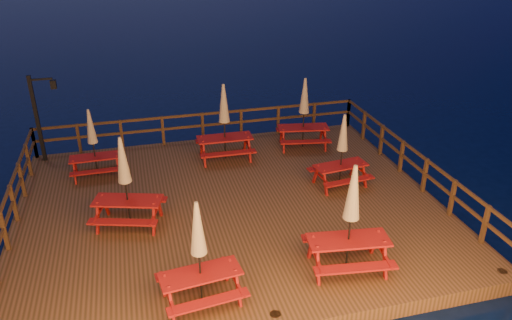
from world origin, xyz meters
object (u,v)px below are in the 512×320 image
object	(u,v)px
lamp_post	(41,111)
picnic_table_0	(342,149)
picnic_table_2	(304,112)
picnic_table_1	(93,142)

from	to	relation	value
lamp_post	picnic_table_0	size ratio (longest dim) A/B	1.28
lamp_post	picnic_table_2	size ratio (longest dim) A/B	1.17
lamp_post	picnic_table_1	world-z (taller)	lamp_post
picnic_table_0	picnic_table_2	bearing A→B (deg)	85.52
picnic_table_2	picnic_table_1	bearing A→B (deg)	-166.49
lamp_post	picnic_table_1	xyz separation A→B (m)	(1.62, -1.64, -0.62)
lamp_post	picnic_table_1	distance (m)	2.39
picnic_table_0	picnic_table_2	size ratio (longest dim) A/B	0.91
lamp_post	picnic_table_2	bearing A→B (deg)	-7.55
picnic_table_0	picnic_table_2	world-z (taller)	picnic_table_2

